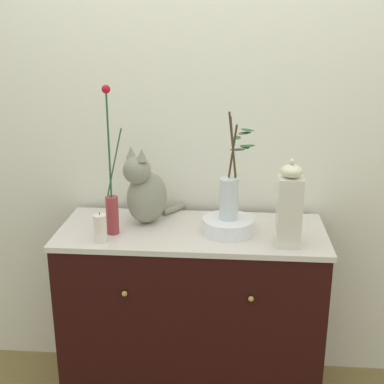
{
  "coord_description": "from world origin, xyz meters",
  "views": [
    {
      "loc": [
        0.18,
        -2.21,
        1.81
      ],
      "look_at": [
        0.0,
        0.0,
        1.09
      ],
      "focal_mm": 48.93,
      "sensor_mm": 36.0,
      "label": 1
    }
  ],
  "objects_px": {
    "cat_sitting": "(145,191)",
    "vase_slim_green": "(112,202)",
    "sideboard": "(192,316)",
    "jar_lidded_porcelain": "(289,206)",
    "bowl_porcelain": "(228,226)",
    "candle_pillar": "(100,228)",
    "vase_glass_clear": "(230,193)"
  },
  "relations": [
    {
      "from": "bowl_porcelain",
      "to": "candle_pillar",
      "type": "distance_m",
      "value": 0.57
    },
    {
      "from": "cat_sitting",
      "to": "vase_slim_green",
      "type": "distance_m",
      "value": 0.19
    },
    {
      "from": "bowl_porcelain",
      "to": "jar_lidded_porcelain",
      "type": "xyz_separation_m",
      "value": [
        0.25,
        -0.11,
        0.14
      ]
    },
    {
      "from": "sideboard",
      "to": "jar_lidded_porcelain",
      "type": "xyz_separation_m",
      "value": [
        0.42,
        -0.14,
        0.63
      ]
    },
    {
      "from": "vase_slim_green",
      "to": "cat_sitting",
      "type": "bearing_deg",
      "value": 48.13
    },
    {
      "from": "vase_glass_clear",
      "to": "jar_lidded_porcelain",
      "type": "height_order",
      "value": "vase_glass_clear"
    },
    {
      "from": "jar_lidded_porcelain",
      "to": "candle_pillar",
      "type": "bearing_deg",
      "value": -177.95
    },
    {
      "from": "bowl_porcelain",
      "to": "vase_slim_green",
      "type": "bearing_deg",
      "value": -174.81
    },
    {
      "from": "jar_lidded_porcelain",
      "to": "candle_pillar",
      "type": "relative_size",
      "value": 2.82
    },
    {
      "from": "bowl_porcelain",
      "to": "candle_pillar",
      "type": "height_order",
      "value": "candle_pillar"
    },
    {
      "from": "bowl_porcelain",
      "to": "jar_lidded_porcelain",
      "type": "distance_m",
      "value": 0.31
    },
    {
      "from": "cat_sitting",
      "to": "candle_pillar",
      "type": "relative_size",
      "value": 2.78
    },
    {
      "from": "bowl_porcelain",
      "to": "jar_lidded_porcelain",
      "type": "relative_size",
      "value": 0.61
    },
    {
      "from": "vase_slim_green",
      "to": "candle_pillar",
      "type": "relative_size",
      "value": 4.92
    },
    {
      "from": "cat_sitting",
      "to": "jar_lidded_porcelain",
      "type": "relative_size",
      "value": 0.99
    },
    {
      "from": "jar_lidded_porcelain",
      "to": "candle_pillar",
      "type": "xyz_separation_m",
      "value": [
        -0.8,
        -0.03,
        -0.11
      ]
    },
    {
      "from": "cat_sitting",
      "to": "vase_glass_clear",
      "type": "bearing_deg",
      "value": -13.48
    },
    {
      "from": "bowl_porcelain",
      "to": "jar_lidded_porcelain",
      "type": "height_order",
      "value": "jar_lidded_porcelain"
    },
    {
      "from": "sideboard",
      "to": "cat_sitting",
      "type": "xyz_separation_m",
      "value": [
        -0.22,
        0.07,
        0.61
      ]
    },
    {
      "from": "sideboard",
      "to": "cat_sitting",
      "type": "bearing_deg",
      "value": 162.93
    },
    {
      "from": "vase_slim_green",
      "to": "jar_lidded_porcelain",
      "type": "bearing_deg",
      "value": -4.93
    },
    {
      "from": "sideboard",
      "to": "candle_pillar",
      "type": "height_order",
      "value": "candle_pillar"
    },
    {
      "from": "vase_glass_clear",
      "to": "jar_lidded_porcelain",
      "type": "bearing_deg",
      "value": -24.4
    },
    {
      "from": "bowl_porcelain",
      "to": "candle_pillar",
      "type": "bearing_deg",
      "value": -165.5
    },
    {
      "from": "candle_pillar",
      "to": "sideboard",
      "type": "bearing_deg",
      "value": 23.61
    },
    {
      "from": "vase_slim_green",
      "to": "vase_glass_clear",
      "type": "distance_m",
      "value": 0.52
    },
    {
      "from": "sideboard",
      "to": "candle_pillar",
      "type": "xyz_separation_m",
      "value": [
        -0.38,
        -0.17,
        0.51
      ]
    },
    {
      "from": "cat_sitting",
      "to": "jar_lidded_porcelain",
      "type": "xyz_separation_m",
      "value": [
        0.64,
        -0.21,
        0.02
      ]
    },
    {
      "from": "sideboard",
      "to": "bowl_porcelain",
      "type": "height_order",
      "value": "bowl_porcelain"
    },
    {
      "from": "sideboard",
      "to": "jar_lidded_porcelain",
      "type": "height_order",
      "value": "jar_lidded_porcelain"
    },
    {
      "from": "bowl_porcelain",
      "to": "vase_glass_clear",
      "type": "xyz_separation_m",
      "value": [
        0.0,
        -0.0,
        0.15
      ]
    },
    {
      "from": "sideboard",
      "to": "jar_lidded_porcelain",
      "type": "distance_m",
      "value": 0.76
    }
  ]
}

